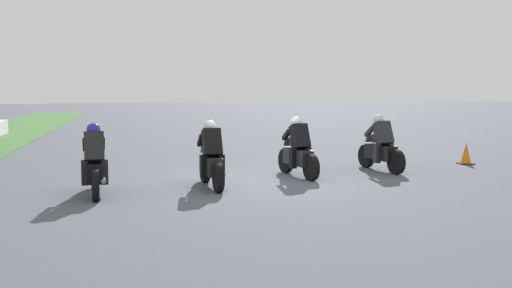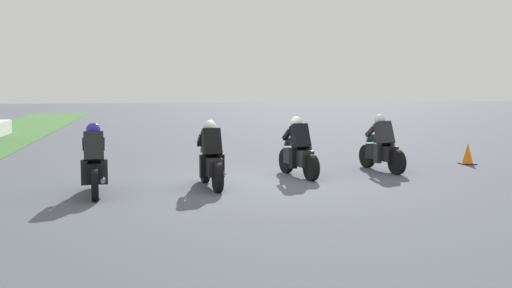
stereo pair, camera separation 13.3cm
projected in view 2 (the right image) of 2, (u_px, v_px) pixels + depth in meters
The scene contains 6 objects.
ground_plane at pixel (255, 181), 14.37m from camera, with size 120.00×120.00×0.00m, color #4A4E59.
rider_lane_a at pixel (382, 148), 16.04m from camera, with size 2.03×0.64×1.51m.
rider_lane_b at pixel (298, 152), 15.05m from camera, with size 2.02×0.65×1.51m.
rider_lane_c at pixel (211, 160), 13.53m from camera, with size 2.04×0.57×1.51m.
rider_lane_d at pixel (94, 165), 12.60m from camera, with size 2.04×0.56×1.51m.
traffic_cone at pixel (468, 154), 17.40m from camera, with size 0.40×0.40×0.63m.
Camera 2 is at (-13.99, 2.49, 2.33)m, focal length 42.25 mm.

